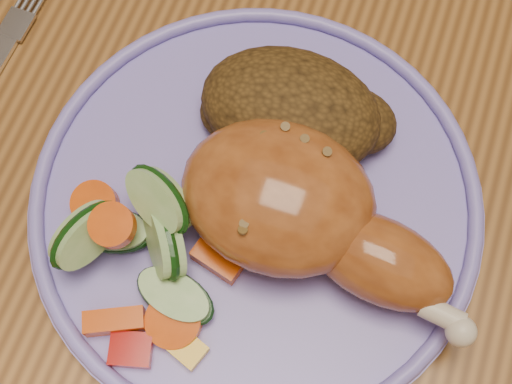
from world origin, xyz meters
TOP-DOWN VIEW (x-y plane):
  - ground at (0.00, 0.00)m, footprint 4.00×4.00m
  - dining_table at (0.00, 0.00)m, footprint 0.90×1.40m
  - plate at (-0.04, -0.07)m, footprint 0.29×0.29m
  - plate_rim at (-0.04, -0.07)m, footprint 0.29×0.29m
  - chicken_leg at (-0.00, -0.08)m, footprint 0.19×0.10m
  - rice_pilaf at (-0.03, -0.02)m, footprint 0.13×0.09m
  - vegetable_pile at (-0.09, -0.13)m, footprint 0.12×0.13m

SIDE VIEW (x-z plane):
  - ground at x=0.00m, z-range 0.00..0.00m
  - dining_table at x=0.00m, z-range 0.29..1.04m
  - plate at x=-0.04m, z-range 0.75..0.76m
  - plate_rim at x=-0.04m, z-range 0.76..0.77m
  - vegetable_pile at x=-0.09m, z-range 0.75..0.81m
  - rice_pilaf at x=-0.03m, z-range 0.76..0.81m
  - chicken_leg at x=0.00m, z-range 0.76..0.82m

